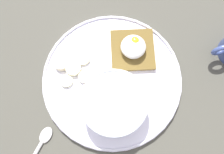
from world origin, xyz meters
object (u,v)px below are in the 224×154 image
Objects in this scene: oatmeal_bowl at (114,104)px; spoon at (41,144)px; poached_egg at (133,46)px; banana_slice_left at (85,77)px; banana_slice_front at (73,68)px; toast_slice at (133,50)px; banana_slice_back at (67,81)px; banana_slice_inner at (83,59)px; banana_slice_right at (62,64)px.

spoon is at bearing 48.88° from oatmeal_bowl.
spoon is (10.55, 26.41, -3.28)cm from poached_egg.
banana_slice_front is at bearing -15.56° from banana_slice_left.
oatmeal_bowl is 2.43× the size of poached_egg.
banana_slice_left is 16.87cm from spoon.
toast_slice is at bearing 94.94° from poached_egg.
oatmeal_bowl is 3.21× the size of banana_slice_front.
banana_slice_back reaches higher than spoon.
spoon is (3.03, 16.56, -1.14)cm from banana_slice_left.
spoon is at bearing 79.63° from banana_slice_left.
oatmeal_bowl is at bearing -131.12° from spoon.
banana_slice_back is (3.38, 2.33, -0.09)cm from banana_slice_left.
oatmeal_bowl is 1.29× the size of spoon.
banana_slice_inner is at bearing -102.13° from banana_slice_back.
toast_slice is 2.31× the size of poached_egg.
banana_slice_right reaches higher than banana_slice_inner.
banana_slice_inner is at bearing -92.72° from spoon.
banana_slice_back is at bearing 84.94° from banana_slice_front.
oatmeal_bowl is at bearing 93.30° from poached_egg.
banana_slice_right is 0.43× the size of spoon.
banana_slice_left is at bearing 171.99° from banana_slice_right.
banana_slice_inner reaches higher than banana_slice_back.
banana_slice_left reaches higher than spoon.
oatmeal_bowl is at bearing 156.61° from banana_slice_left.
banana_slice_inner is at bearing 32.03° from toast_slice.
poached_egg is 1.76× the size of banana_slice_left.
banana_slice_left is 0.72× the size of banana_slice_inner.
banana_slice_left is at bearing -23.39° from oatmeal_bowl.
banana_slice_back is 0.74× the size of banana_slice_right.
banana_slice_inner is (-1.03, -2.90, -0.25)cm from banana_slice_front.
banana_slice_back is at bearing 129.39° from banana_slice_right.
banana_slice_left is at bearing -100.37° from spoon.
banana_slice_inner is at bearing -143.33° from banana_slice_right.
spoon is (0.97, 20.32, -1.12)cm from banana_slice_inner.
banana_slice_front is at bearing -89.80° from spoon.
banana_slice_inner is (9.58, 6.08, -2.16)cm from poached_egg.
oatmeal_bowl reaches higher than banana_slice_left.
banana_slice_right is (13.50, 9.00, -1.97)cm from poached_egg.
spoon is (-2.95, 17.40, -1.31)cm from banana_slice_right.
banana_slice_right is (2.61, -3.18, 0.27)cm from banana_slice_back.
banana_slice_inner is at bearing -35.35° from oatmeal_bowl.
toast_slice is 2.92× the size of banana_slice_inner.
banana_slice_inner is at bearing -61.22° from banana_slice_left.
toast_slice is at bearing -147.97° from banana_slice_inner.
spoon is at bearing 91.38° from banana_slice_back.
banana_slice_inner is (9.59, 6.00, -0.13)cm from toast_slice.
banana_slice_left is 4.11cm from banana_slice_back.
banana_slice_right is at bearing -50.61° from banana_slice_back.
toast_slice is 2.85× the size of banana_slice_right.
poached_egg reaches higher than banana_slice_left.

